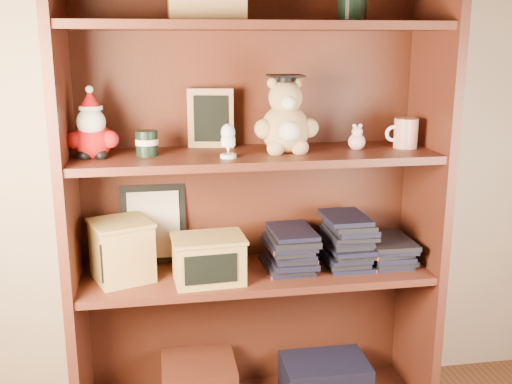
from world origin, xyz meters
TOP-DOWN VIEW (x-y plane):
  - bookcase at (0.05, 1.36)m, footprint 1.20×0.35m
  - shelf_lower at (0.05, 1.30)m, footprint 1.14×0.33m
  - shelf_upper at (0.05, 1.30)m, footprint 1.14×0.33m
  - santa_plush at (-0.45, 1.30)m, footprint 0.16×0.11m
  - teachers_tin at (-0.29, 1.31)m, footprint 0.07×0.07m
  - chalkboard_plaque at (-0.08, 1.42)m, footprint 0.15×0.09m
  - egg_cup at (-0.05, 1.23)m, footprint 0.05×0.05m
  - grad_teddy_bear at (0.15, 1.30)m, footprint 0.21×0.18m
  - pink_figurine at (0.38, 1.30)m, footprint 0.06×0.06m
  - teacher_mug at (0.55, 1.30)m, footprint 0.11×0.08m
  - certificate_frame at (-0.28, 1.44)m, footprint 0.22×0.06m
  - treats_box at (-0.38, 1.30)m, footprint 0.23×0.23m
  - pencils_box at (-0.11, 1.24)m, footprint 0.24×0.18m
  - book_stack_left at (0.17, 1.30)m, footprint 0.14×0.20m
  - book_stack_mid at (0.37, 1.30)m, footprint 0.14×0.20m
  - book_stack_right at (0.51, 1.30)m, footprint 0.14×0.20m

SIDE VIEW (x-z plane):
  - shelf_lower at x=0.05m, z-range 0.53..0.55m
  - book_stack_right at x=0.51m, z-range 0.55..0.65m
  - book_stack_left at x=0.17m, z-range 0.55..0.69m
  - pencils_box at x=-0.11m, z-range 0.55..0.70m
  - book_stack_mid at x=0.37m, z-range 0.55..0.73m
  - treats_box at x=-0.38m, z-range 0.55..0.74m
  - certificate_frame at x=-0.28m, z-range 0.55..0.82m
  - bookcase at x=0.05m, z-range -0.02..1.58m
  - shelf_upper at x=0.05m, z-range 0.93..0.95m
  - pink_figurine at x=0.38m, z-range 0.94..1.03m
  - teachers_tin at x=-0.29m, z-range 0.95..1.03m
  - teacher_mug at x=0.55m, z-range 0.95..1.05m
  - egg_cup at x=-0.05m, z-range 0.95..1.06m
  - santa_plush at x=-0.45m, z-range 0.92..1.14m
  - chalkboard_plaque at x=-0.08m, z-range 0.95..1.14m
  - grad_teddy_bear at x=0.15m, z-range 0.92..1.17m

